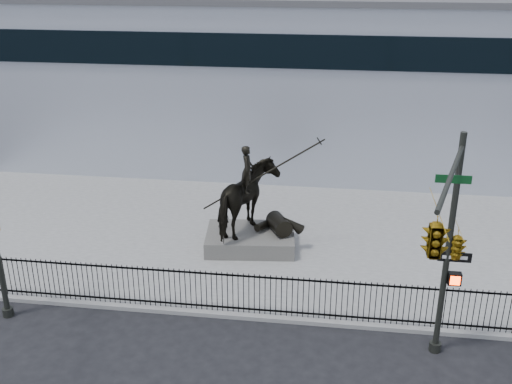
# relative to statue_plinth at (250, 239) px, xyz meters

# --- Properties ---
(ground) EXTENTS (120.00, 120.00, 0.00)m
(ground) POSITION_rel_statue_plinth_xyz_m (-0.41, -6.02, -0.48)
(ground) COLOR black
(ground) RESTS_ON ground
(plaza) EXTENTS (30.00, 12.00, 0.15)m
(plaza) POSITION_rel_statue_plinth_xyz_m (-0.41, 0.98, -0.41)
(plaza) COLOR gray
(plaza) RESTS_ON ground
(building) EXTENTS (44.00, 14.00, 9.00)m
(building) POSITION_rel_statue_plinth_xyz_m (-0.41, 13.98, 4.02)
(building) COLOR #B3B8C3
(building) RESTS_ON ground
(picket_fence) EXTENTS (22.10, 0.10, 1.50)m
(picket_fence) POSITION_rel_statue_plinth_xyz_m (-0.41, -4.77, 0.42)
(picket_fence) COLOR black
(picket_fence) RESTS_ON plaza
(statue_plinth) EXTENTS (3.79, 2.80, 0.67)m
(statue_plinth) POSITION_rel_statue_plinth_xyz_m (0.00, 0.00, 0.00)
(statue_plinth) COLOR #575450
(statue_plinth) RESTS_ON plaza
(equestrian_statue) EXTENTS (4.54, 3.04, 3.86)m
(equestrian_statue) POSITION_rel_statue_plinth_xyz_m (0.07, 0.01, 1.73)
(equestrian_statue) COLOR black
(equestrian_statue) RESTS_ON statue_plinth
(traffic_signal_right) EXTENTS (2.17, 6.86, 7.00)m
(traffic_signal_right) POSITION_rel_statue_plinth_xyz_m (6.05, -8.03, 4.37)
(traffic_signal_right) COLOR #252722
(traffic_signal_right) RESTS_ON ground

